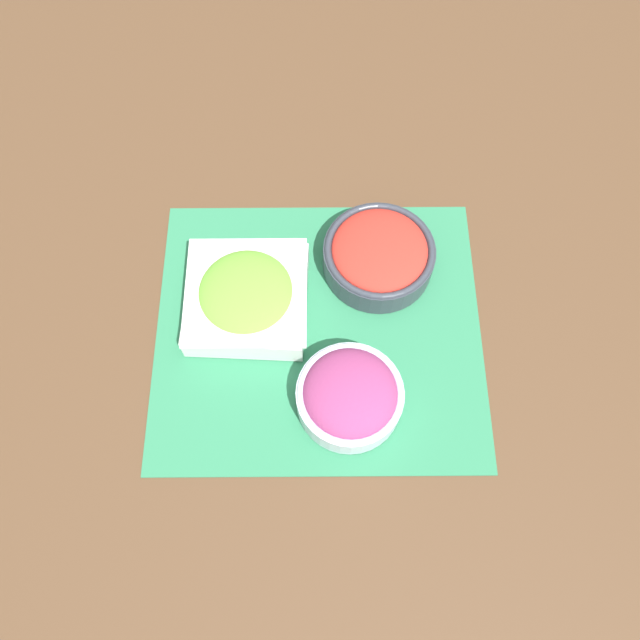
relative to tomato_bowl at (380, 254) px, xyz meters
The scene contains 5 objects.
ground_plane 0.14m from the tomato_bowl, 49.55° to the left, with size 3.00×3.00×0.00m, color #513823.
placemat 0.14m from the tomato_bowl, 49.55° to the left, with size 0.46×0.41×0.00m.
tomato_bowl is the anchor object (origin of this frame).
onion_bowl 0.22m from the tomato_bowl, 77.35° to the left, with size 0.14×0.14×0.06m.
lettuce_bowl 0.20m from the tomato_bowl, 19.38° to the left, with size 0.17×0.17×0.06m.
Camera 1 is at (0.00, 0.35, 0.81)m, focal length 35.00 mm.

